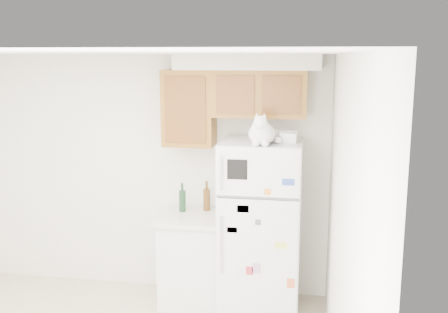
% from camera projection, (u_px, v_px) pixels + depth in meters
% --- Properties ---
extents(room_shell, '(3.84, 4.04, 2.52)m').
position_uv_depth(room_shell, '(89.00, 170.00, 3.76)').
color(room_shell, white).
rests_on(room_shell, ground_plane).
extents(refrigerator, '(0.76, 0.78, 1.70)m').
position_uv_depth(refrigerator, '(261.00, 227.00, 5.06)').
color(refrigerator, white).
rests_on(refrigerator, ground_plane).
extents(base_counter, '(0.64, 0.64, 0.92)m').
position_uv_depth(base_counter, '(193.00, 258.00, 5.32)').
color(base_counter, white).
rests_on(base_counter, ground_plane).
extents(cat, '(0.29, 0.43, 0.30)m').
position_uv_depth(cat, '(262.00, 132.00, 4.65)').
color(cat, white).
rests_on(cat, refrigerator).
extents(storage_box_back, '(0.22, 0.19, 0.10)m').
position_uv_depth(storage_box_back, '(286.00, 136.00, 4.89)').
color(storage_box_back, white).
rests_on(storage_box_back, refrigerator).
extents(storage_box_front, '(0.16, 0.13, 0.09)m').
position_uv_depth(storage_box_front, '(289.00, 138.00, 4.80)').
color(storage_box_front, white).
rests_on(storage_box_front, refrigerator).
extents(bottle_green, '(0.07, 0.07, 0.30)m').
position_uv_depth(bottle_green, '(182.00, 197.00, 5.33)').
color(bottle_green, '#19381E').
rests_on(bottle_green, base_counter).
extents(bottle_amber, '(0.07, 0.07, 0.31)m').
position_uv_depth(bottle_amber, '(207.00, 196.00, 5.36)').
color(bottle_amber, '#593814').
rests_on(bottle_amber, base_counter).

